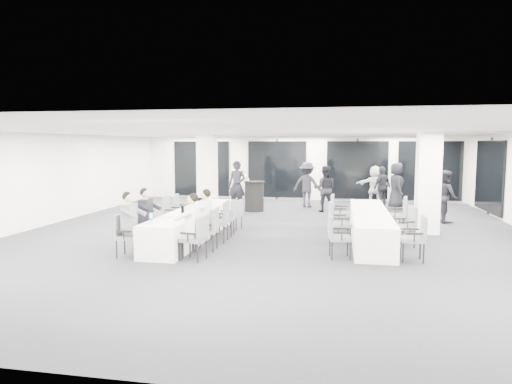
% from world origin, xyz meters
% --- Properties ---
extents(room, '(14.04, 16.04, 2.84)m').
position_xyz_m(room, '(0.89, 1.11, 1.39)').
color(room, '#26252B').
rests_on(room, ground).
extents(column_left, '(0.60, 0.60, 2.80)m').
position_xyz_m(column_left, '(-2.80, 3.20, 1.40)').
color(column_left, white).
rests_on(column_left, floor).
extents(column_right, '(0.60, 0.60, 2.80)m').
position_xyz_m(column_right, '(4.20, 1.00, 1.40)').
color(column_right, white).
rests_on(column_right, floor).
extents(banquet_table_main, '(0.90, 5.00, 0.75)m').
position_xyz_m(banquet_table_main, '(-1.98, -0.94, 0.38)').
color(banquet_table_main, silver).
rests_on(banquet_table_main, floor).
extents(banquet_table_side, '(0.90, 5.00, 0.75)m').
position_xyz_m(banquet_table_side, '(2.59, -0.25, 0.38)').
color(banquet_table_side, silver).
rests_on(banquet_table_side, floor).
extents(cocktail_table, '(0.80, 0.80, 1.11)m').
position_xyz_m(cocktail_table, '(-1.31, 4.21, 0.56)').
color(cocktail_table, black).
rests_on(cocktail_table, floor).
extents(chair_main_left_near, '(0.48, 0.54, 0.93)m').
position_xyz_m(chair_main_left_near, '(-2.81, -3.05, 0.53)').
color(chair_main_left_near, '#575A60').
rests_on(chair_main_left_near, floor).
extents(chair_main_left_second, '(0.56, 0.59, 0.93)m').
position_xyz_m(chair_main_left_second, '(-2.81, -2.19, 0.53)').
color(chair_main_left_second, '#575A60').
rests_on(chair_main_left_second, floor).
extents(chair_main_left_mid, '(0.48, 0.53, 0.87)m').
position_xyz_m(chair_main_left_mid, '(-2.80, -1.11, 0.50)').
color(chair_main_left_mid, '#575A60').
rests_on(chair_main_left_mid, floor).
extents(chair_main_left_fourth, '(0.55, 0.60, 1.03)m').
position_xyz_m(chair_main_left_fourth, '(-2.82, -0.24, 0.59)').
color(chair_main_left_fourth, '#575A60').
rests_on(chair_main_left_fourth, floor).
extents(chair_main_left_far, '(0.56, 0.61, 0.99)m').
position_xyz_m(chair_main_left_far, '(-2.81, 0.53, 0.56)').
color(chair_main_left_far, '#575A60').
rests_on(chair_main_left_far, floor).
extents(chair_main_right_near, '(0.56, 0.59, 0.95)m').
position_xyz_m(chair_main_right_near, '(-1.15, -3.09, 0.54)').
color(chair_main_right_near, '#575A60').
rests_on(chair_main_right_near, floor).
extents(chair_main_right_second, '(0.52, 0.57, 0.98)m').
position_xyz_m(chair_main_right_second, '(-1.14, -2.15, 0.56)').
color(chair_main_right_second, '#575A60').
rests_on(chair_main_right_second, floor).
extents(chair_main_right_mid, '(0.54, 0.60, 1.04)m').
position_xyz_m(chair_main_right_mid, '(-1.14, -1.19, 0.59)').
color(chair_main_right_mid, '#575A60').
rests_on(chair_main_right_mid, floor).
extents(chair_main_right_fourth, '(0.52, 0.57, 0.97)m').
position_xyz_m(chair_main_right_fourth, '(-1.14, -0.40, 0.55)').
color(chair_main_right_fourth, '#575A60').
rests_on(chair_main_right_fourth, floor).
extents(chair_main_right_far, '(0.52, 0.55, 0.87)m').
position_xyz_m(chair_main_right_far, '(-1.15, 0.51, 0.50)').
color(chair_main_right_far, '#575A60').
rests_on(chair_main_right_far, floor).
extents(chair_side_left_near, '(0.53, 0.57, 0.93)m').
position_xyz_m(chair_side_left_near, '(1.76, -2.34, 0.53)').
color(chair_side_left_near, '#575A60').
rests_on(chair_side_left_near, floor).
extents(chair_side_left_mid, '(0.59, 0.63, 1.03)m').
position_xyz_m(chair_side_left_mid, '(1.75, -0.85, 0.59)').
color(chair_side_left_mid, '#575A60').
rests_on(chair_side_left_mid, floor).
extents(chair_side_left_far, '(0.55, 0.60, 1.03)m').
position_xyz_m(chair_side_left_far, '(1.75, 0.90, 0.59)').
color(chair_side_left_far, '#575A60').
rests_on(chair_side_left_far, floor).
extents(chair_side_right_near, '(0.50, 0.56, 0.98)m').
position_xyz_m(chair_side_right_near, '(3.43, -2.28, 0.56)').
color(chair_side_right_near, '#575A60').
rests_on(chair_side_right_near, floor).
extents(chair_side_right_mid, '(0.59, 0.62, 0.97)m').
position_xyz_m(chair_side_right_mid, '(3.42, -0.82, 0.55)').
color(chair_side_right_mid, '#575A60').
rests_on(chair_side_right_mid, floor).
extents(chair_side_right_far, '(0.61, 0.65, 1.03)m').
position_xyz_m(chair_side_right_far, '(3.43, 0.73, 0.59)').
color(chair_side_right_far, '#575A60').
rests_on(chair_side_right_far, floor).
extents(seated_guest_a, '(0.50, 0.38, 1.44)m').
position_xyz_m(seated_guest_a, '(-2.65, -3.05, 0.81)').
color(seated_guest_a, '#5B5D63').
rests_on(seated_guest_a, floor).
extents(seated_guest_b, '(0.50, 0.38, 1.44)m').
position_xyz_m(seated_guest_b, '(-2.65, -2.17, 0.81)').
color(seated_guest_b, black).
rests_on(seated_guest_b, floor).
extents(seated_guest_c, '(0.50, 0.38, 1.44)m').
position_xyz_m(seated_guest_c, '(-1.31, -3.07, 0.81)').
color(seated_guest_c, silver).
rests_on(seated_guest_c, floor).
extents(seated_guest_d, '(0.50, 0.38, 1.44)m').
position_xyz_m(seated_guest_d, '(-1.31, -2.15, 0.81)').
color(seated_guest_d, silver).
rests_on(seated_guest_d, floor).
extents(standing_guest_a, '(0.82, 0.83, 1.78)m').
position_xyz_m(standing_guest_a, '(-2.04, 5.69, 0.89)').
color(standing_guest_a, silver).
rests_on(standing_guest_a, floor).
extents(standing_guest_b, '(0.93, 0.57, 1.92)m').
position_xyz_m(standing_guest_b, '(1.25, 4.50, 0.96)').
color(standing_guest_b, black).
rests_on(standing_guest_b, floor).
extents(standing_guest_c, '(1.41, 0.91, 2.01)m').
position_xyz_m(standing_guest_c, '(0.53, 5.66, 1.00)').
color(standing_guest_c, black).
rests_on(standing_guest_c, floor).
extents(standing_guest_d, '(1.16, 1.21, 1.84)m').
position_xyz_m(standing_guest_d, '(3.40, 5.95, 0.92)').
color(standing_guest_d, black).
rests_on(standing_guest_d, floor).
extents(standing_guest_e, '(0.75, 1.06, 2.01)m').
position_xyz_m(standing_guest_e, '(3.89, 5.72, 1.01)').
color(standing_guest_e, black).
rests_on(standing_guest_e, floor).
extents(standing_guest_f, '(1.70, 0.80, 1.80)m').
position_xyz_m(standing_guest_f, '(3.20, 7.20, 0.90)').
color(standing_guest_f, silver).
rests_on(standing_guest_f, floor).
extents(standing_guest_g, '(0.86, 0.74, 2.10)m').
position_xyz_m(standing_guest_g, '(-1.98, 4.26, 1.05)').
color(standing_guest_g, black).
rests_on(standing_guest_g, floor).
extents(standing_guest_h, '(0.75, 1.01, 1.89)m').
position_xyz_m(standing_guest_h, '(5.09, 2.93, 0.94)').
color(standing_guest_h, black).
rests_on(standing_guest_h, floor).
extents(ice_bucket_near, '(0.20, 0.20, 0.22)m').
position_xyz_m(ice_bucket_near, '(-1.90, -1.71, 0.86)').
color(ice_bucket_near, black).
rests_on(ice_bucket_near, banquet_table_main).
extents(ice_bucket_far, '(0.20, 0.20, 0.23)m').
position_xyz_m(ice_bucket_far, '(-2.03, 0.05, 0.86)').
color(ice_bucket_far, black).
rests_on(ice_bucket_far, banquet_table_main).
extents(water_bottle_a, '(0.07, 0.07, 0.22)m').
position_xyz_m(water_bottle_a, '(-2.23, -2.97, 0.86)').
color(water_bottle_a, silver).
rests_on(water_bottle_a, banquet_table_main).
extents(water_bottle_b, '(0.07, 0.07, 0.23)m').
position_xyz_m(water_bottle_b, '(-1.76, -0.30, 0.86)').
color(water_bottle_b, silver).
rests_on(water_bottle_b, banquet_table_main).
extents(water_bottle_c, '(0.06, 0.06, 0.20)m').
position_xyz_m(water_bottle_c, '(-1.96, 1.06, 0.85)').
color(water_bottle_c, silver).
rests_on(water_bottle_c, banquet_table_main).
extents(plate_a, '(0.18, 0.18, 0.03)m').
position_xyz_m(plate_a, '(-2.09, -2.26, 0.76)').
color(plate_a, white).
rests_on(plate_a, banquet_table_main).
extents(plate_b, '(0.21, 0.21, 0.03)m').
position_xyz_m(plate_b, '(-1.80, -2.62, 0.76)').
color(plate_b, white).
rests_on(plate_b, banquet_table_main).
extents(plate_c, '(0.20, 0.20, 0.03)m').
position_xyz_m(plate_c, '(-1.98, -1.28, 0.76)').
color(plate_c, white).
rests_on(plate_c, banquet_table_main).
extents(wine_glass, '(0.07, 0.07, 0.19)m').
position_xyz_m(wine_glass, '(-1.84, -3.03, 0.89)').
color(wine_glass, silver).
rests_on(wine_glass, banquet_table_main).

